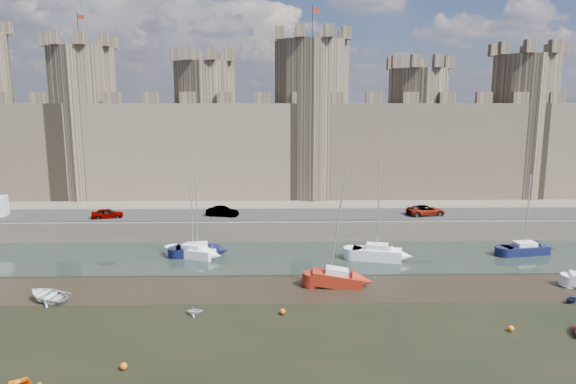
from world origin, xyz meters
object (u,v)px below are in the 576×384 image
at_px(sailboat_0, 193,251).
at_px(sailboat_4, 337,278).
at_px(car_2, 422,210).
at_px(car_1, 222,212).
at_px(sailboat_1, 198,250).
at_px(car_0, 107,213).
at_px(sailboat_3, 525,249).
at_px(sailboat_2, 377,253).
at_px(car_3, 426,211).

xyz_separation_m(sailboat_0, sailboat_4, (14.70, -8.99, 0.05)).
distance_m(car_2, sailboat_4, 23.11).
distance_m(car_1, sailboat_1, 9.12).
relative_size(car_0, car_2, 0.91).
height_order(sailboat_1, sailboat_3, sailboat_1).
bearing_deg(sailboat_2, sailboat_1, -171.88).
bearing_deg(sailboat_2, sailboat_0, -170.46).
bearing_deg(sailboat_0, car_3, 40.11).
bearing_deg(car_0, sailboat_4, -135.76).
distance_m(car_3, sailboat_1, 28.98).
distance_m(car_3, sailboat_2, 13.51).
bearing_deg(sailboat_1, car_2, 10.35).
relative_size(car_0, sailboat_2, 0.34).
relative_size(car_3, sailboat_2, 0.43).
height_order(sailboat_0, sailboat_3, sailboat_0).
height_order(car_1, sailboat_3, sailboat_3).
height_order(car_0, car_2, car_0).
height_order(sailboat_2, sailboat_3, sailboat_2).
xyz_separation_m(sailboat_2, sailboat_4, (-5.17, -7.60, -0.08)).
relative_size(car_2, sailboat_3, 0.46).
bearing_deg(car_2, sailboat_0, 97.96).
bearing_deg(car_0, sailboat_2, -119.67).
distance_m(car_0, car_2, 39.62).
height_order(car_0, car_1, car_1).
xyz_separation_m(car_1, car_2, (25.47, 0.87, -0.06)).
xyz_separation_m(car_3, sailboat_1, (-27.54, -8.67, -2.41)).
relative_size(car_1, sailboat_3, 0.45).
bearing_deg(sailboat_0, car_2, 41.77).
distance_m(car_2, sailboat_2, 13.98).
bearing_deg(sailboat_4, car_0, 151.54).
relative_size(car_1, sailboat_4, 0.37).
distance_m(car_2, car_3, 0.86).
relative_size(car_3, sailboat_4, 0.44).
xyz_separation_m(car_2, car_3, (0.27, -0.81, 0.07)).
bearing_deg(sailboat_0, sailboat_4, -9.34).
relative_size(sailboat_1, sailboat_2, 0.84).
bearing_deg(car_3, car_0, 80.92).
relative_size(car_0, sailboat_3, 0.42).
bearing_deg(car_1, car_3, -76.87).
distance_m(car_1, car_2, 25.49).
bearing_deg(sailboat_1, sailboat_0, -146.90).
bearing_deg(sailboat_2, car_0, 176.43).
bearing_deg(car_1, sailboat_3, -91.21).
xyz_separation_m(car_1, car_3, (25.74, 0.06, 0.01)).
bearing_deg(sailboat_4, car_1, 129.23).
xyz_separation_m(car_0, sailboat_2, (31.68, -9.76, -2.27)).
xyz_separation_m(sailboat_0, sailboat_3, (36.66, 0.36, -0.02)).
xyz_separation_m(car_2, sailboat_3, (8.88, -9.57, -2.38)).
height_order(car_0, sailboat_2, sailboat_2).
bearing_deg(sailboat_3, car_2, 123.05).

